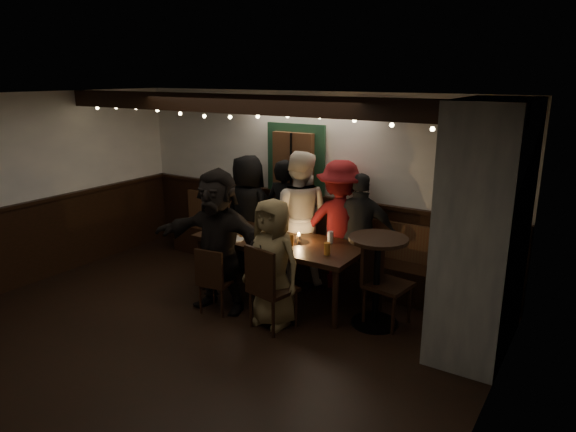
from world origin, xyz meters
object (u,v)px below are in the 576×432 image
Objects in this scene: chair_near_right at (267,284)px; dining_table at (279,245)px; person_c at (299,217)px; person_f at (218,240)px; person_a at (248,213)px; person_b at (285,217)px; person_d at (340,225)px; person_e at (360,234)px; chair_end at (381,274)px; chair_near_left at (213,277)px; person_g at (273,263)px; high_top at (377,270)px.

dining_table is at bearing 115.03° from chair_near_right.
person_c is 1.36m from person_f.
person_a is 0.59m from person_b.
chair_near_right is at bearing 119.20° from person_b.
person_d reaches higher than person_e.
person_f is (-1.81, -0.73, 0.30)m from chair_end.
person_b is (-0.79, 1.58, 0.28)m from chair_near_right.
person_b is at bearing 90.08° from chair_near_left.
chair_near_right is 0.96× the size of chair_end.
person_a is 0.93× the size of person_c.
person_f is at bearing 105.24° from chair_near_left.
person_b is (-0.00, 1.59, 0.37)m from chair_near_left.
person_b is at bearing 120.17° from person_g.
high_top is (1.37, -0.05, -0.04)m from dining_table.
person_b is at bearing 116.44° from chair_near_right.
person_a is at bearing 146.71° from dining_table.
dining_table is at bearing 120.08° from person_g.
person_b is 1.43m from person_f.
person_a is at bearing 163.60° from high_top.
dining_table is 1.37m from high_top.
person_g is (-1.02, -0.72, 0.16)m from chair_end.
person_b is 1.19m from person_e.
chair_end is 0.69× the size of person_g.
person_d is at bearing 61.07° from chair_near_left.
chair_near_left is 0.56× the size of person_g.
dining_table is 0.96m from chair_near_left.
person_c is (0.87, -0.00, 0.07)m from person_a.
person_d is at bearing 86.72° from chair_near_right.
person_d is (1.46, 0.10, 0.02)m from person_a.
dining_table is 2.10× the size of chair_end.
person_c reaches higher than person_f.
person_c is 0.91m from person_e.
chair_near_left is at bearing 37.77° from person_d.
dining_table is 1.24× the size of person_f.
person_a is (-0.98, 0.64, 0.14)m from dining_table.
high_top is at bearing 136.95° from person_c.
dining_table is 1.19× the size of person_c.
person_a is 1.14× the size of person_g.
person_d reaches higher than chair_near_right.
person_d is 1.42m from person_g.
person_b is at bearing 158.58° from chair_end.
person_g is at bearing -144.90° from chair_end.
chair_end is (1.37, 0.06, -0.13)m from dining_table.
person_c is at bearing 108.51° from chair_near_right.
chair_end is at bearing 161.34° from person_b.
person_f is at bearing 169.27° from chair_near_right.
dining_table is 2.20× the size of chair_near_right.
person_b is at bearing -15.67° from person_e.
chair_near_right is 1.32m from chair_end.
person_e reaches higher than chair_near_right.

